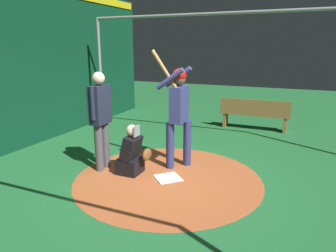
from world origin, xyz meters
TOP-DOWN VIEW (x-y plane):
  - ground_plane at (0.00, 0.00)m, footprint 26.53×26.53m
  - dirt_circle at (0.00, 0.00)m, footprint 3.25×3.25m
  - home_plate at (0.00, 0.00)m, footprint 0.59×0.59m
  - batter at (-0.05, 0.60)m, footprint 0.68×0.49m
  - catcher at (-0.69, -0.04)m, footprint 0.58×0.40m
  - umpire at (-1.31, -0.07)m, footprint 0.23×0.49m
  - back_wall at (-3.75, 0.00)m, footprint 0.23×10.53m
  - cage_frame at (0.00, 0.00)m, footprint 6.23×4.97m
  - bench at (0.87, 3.94)m, footprint 1.85×0.36m

SIDE VIEW (x-z plane):
  - ground_plane at x=0.00m, z-range 0.00..0.00m
  - dirt_circle at x=0.00m, z-range 0.00..0.01m
  - home_plate at x=0.00m, z-range 0.01..0.02m
  - catcher at x=-0.69m, z-range -0.10..0.81m
  - bench at x=0.87m, z-range 0.02..0.87m
  - umpire at x=-1.31m, z-range 0.12..1.93m
  - batter at x=-0.05m, z-range 0.05..2.24m
  - back_wall at x=-3.75m, z-range 0.01..3.71m
  - cage_frame at x=0.00m, z-range 0.64..3.61m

